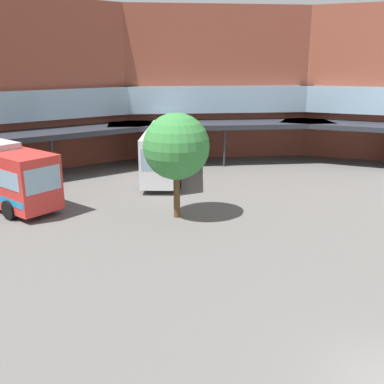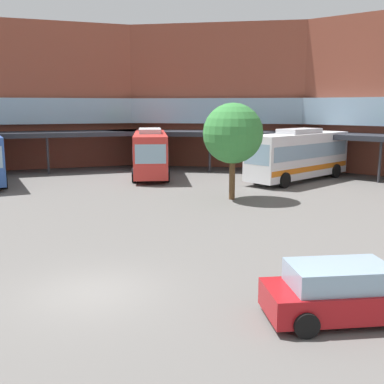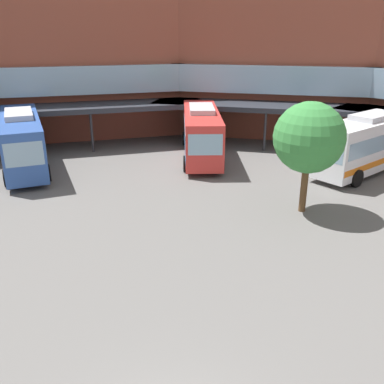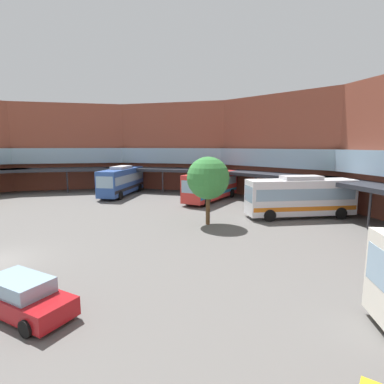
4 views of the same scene
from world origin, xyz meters
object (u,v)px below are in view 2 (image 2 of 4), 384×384
(bus_2, at_px, (298,155))
(bus_5, at_px, (150,152))
(parked_car, at_px, (345,293))
(plaza_tree, at_px, (233,134))

(bus_2, xyz_separation_m, bus_5, (-11.82, 0.68, -0.06))
(parked_car, xyz_separation_m, plaza_tree, (-4.40, 15.88, 3.28))
(bus_5, height_order, parked_car, bus_5)
(bus_5, distance_m, plaza_tree, 11.74)
(bus_2, xyz_separation_m, plaza_tree, (-4.34, -8.13, 2.01))
(parked_car, distance_m, plaza_tree, 16.80)
(plaza_tree, bearing_deg, parked_car, -74.51)
(bus_2, bearing_deg, parked_car, 36.99)
(bus_5, bearing_deg, parked_car, 10.63)
(bus_5, relative_size, parked_car, 2.25)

